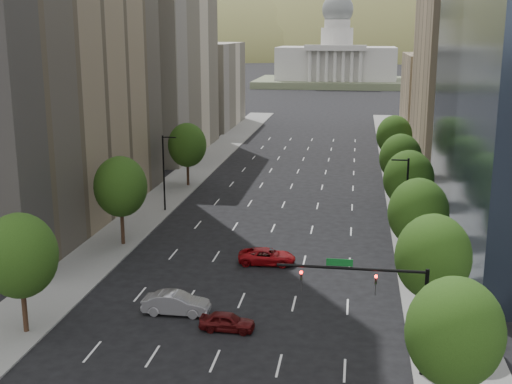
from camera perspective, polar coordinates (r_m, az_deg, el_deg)
The scene contains 23 objects.
sidewalk_left at distance 75.40m, azimuth -10.30°, elevation -2.49°, with size 6.00×200.00×0.15m, color slate.
sidewalk_right at distance 71.81m, azimuth 13.86°, elevation -3.49°, with size 6.00×200.00×0.15m, color slate.
midrise_cream_left at distance 116.38m, azimuth -8.28°, elevation 11.94°, with size 14.00×30.00×35.00m, color beige.
filler_left at distance 148.71m, azimuth -4.47°, elevation 9.11°, with size 14.00×26.00×18.00m, color beige.
parking_tan_right at distance 109.79m, azimuth 17.54°, elevation 10.05°, with size 14.00×30.00×30.00m, color #8C7759.
filler_right at distance 142.93m, azimuth 15.38°, elevation 8.08°, with size 14.00×26.00×16.00m, color #8C7759.
tree_right_0 at distance 37.19m, azimuth 16.62°, elevation -11.41°, with size 5.20×5.20×8.39m.
tree_right_1 at distance 47.20m, azimuth 14.90°, elevation -5.39°, with size 5.20×5.20×8.75m.
tree_right_2 at distance 58.67m, azimuth 13.70°, elevation -1.72°, with size 5.20×5.20×8.61m.
tree_right_3 at distance 70.22m, azimuth 12.91°, elevation 1.08°, with size 5.20×5.20×8.89m.
tree_right_4 at distance 83.99m, azimuth 12.25°, elevation 2.86°, with size 5.20×5.20×8.46m.
tree_right_5 at distance 99.69m, azimuth 11.73°, elevation 4.73°, with size 5.20×5.20×8.75m.
tree_left_0 at distance 48.65m, azimuth -19.54°, elevation -5.16°, with size 5.20×5.20×8.75m.
tree_left_1 at distance 66.15m, azimuth -11.51°, elevation 0.45°, with size 5.20×5.20×8.97m.
tree_left_2 at distance 90.56m, azimuth -5.90°, elevation 4.01°, with size 5.20×5.20×8.68m.
streetlight_rn at distance 65.56m, azimuth 12.67°, elevation -0.73°, with size 1.70×0.20×9.00m.
streetlight_ln at distance 78.26m, azimuth -7.85°, elevation 1.80°, with size 1.70×0.20×9.00m.
traffic_signal at distance 41.51m, azimuth 10.88°, elevation -8.70°, with size 9.12×0.40×7.38m.
capitol at distance 258.53m, azimuth 6.87°, elevation 10.90°, with size 60.00×40.00×35.20m.
foothills at distance 611.17m, azimuth 11.17°, elevation 7.95°, with size 720.00×413.00×263.00m.
car_maroon at distance 48.21m, azimuth -2.48°, elevation -11.00°, with size 1.60×3.96×1.35m, color #480C0C.
car_silver at distance 51.08m, azimuth -6.83°, elevation -9.43°, with size 1.77×5.07×1.67m, color #939397.
car_red_far at distance 61.03m, azimuth 0.95°, elevation -5.52°, with size 2.40×5.20×1.45m, color #9A0B10.
Camera 1 is at (8.53, -8.40, 20.82)m, focal length 46.80 mm.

